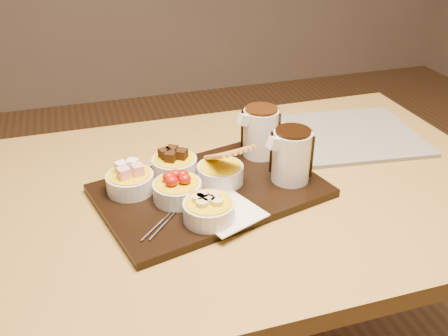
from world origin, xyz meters
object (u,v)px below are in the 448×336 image
object	(u,v)px
dining_table	(242,221)
newspaper	(344,135)
pitcher_milk_chocolate	(261,133)
serving_board	(211,191)
bowl_strawberries	(177,191)
pitcher_dark_chocolate	(291,156)

from	to	relation	value
dining_table	newspaper	world-z (taller)	newspaper
pitcher_milk_chocolate	newspaper	bearing A→B (deg)	-1.68
pitcher_milk_chocolate	serving_board	bearing A→B (deg)	-158.20
serving_board	pitcher_milk_chocolate	world-z (taller)	pitcher_milk_chocolate
dining_table	bowl_strawberries	bearing A→B (deg)	-165.17
dining_table	bowl_strawberries	distance (m)	0.21
pitcher_milk_chocolate	dining_table	bearing A→B (deg)	-142.57
dining_table	bowl_strawberries	xyz separation A→B (m)	(-0.16, -0.04, 0.14)
serving_board	pitcher_milk_chocolate	size ratio (longest dim) A/B	4.08
dining_table	pitcher_milk_chocolate	distance (m)	0.21
pitcher_dark_chocolate	serving_board	bearing A→B (deg)	160.02
dining_table	newspaper	distance (m)	0.38
dining_table	pitcher_dark_chocolate	xyz separation A→B (m)	(0.09, -0.04, 0.17)
dining_table	serving_board	world-z (taller)	serving_board
pitcher_milk_chocolate	newspaper	size ratio (longest dim) A/B	0.30
serving_board	pitcher_dark_chocolate	distance (m)	0.19
bowl_strawberries	pitcher_milk_chocolate	xyz separation A→B (m)	(0.23, 0.13, 0.04)
pitcher_milk_chocolate	newspaper	distance (m)	0.27
dining_table	bowl_strawberries	world-z (taller)	bowl_strawberries
newspaper	bowl_strawberries	bearing A→B (deg)	-152.14
pitcher_milk_chocolate	bowl_strawberries	bearing A→B (deg)	-163.61
dining_table	serving_board	size ratio (longest dim) A/B	2.61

